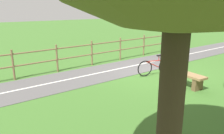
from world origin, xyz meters
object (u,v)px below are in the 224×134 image
Objects in this scene: bench at (182,76)px; person_seated at (178,61)px; backpack at (172,69)px; bicycle at (155,67)px.

bench is 2.40× the size of person_seated.
person_seated is (0.26, -0.02, 0.50)m from bench.
person_seated is 1.84× the size of backpack.
bench is 1.14× the size of bicycle.
bench is at bearing 180.00° from person_seated.
person_seated is at bearing 101.36° from bicycle.
bench is at bearing 101.09° from bicycle.
person_seated is 0.48× the size of bicycle.
bench is 0.56m from person_seated.
bicycle is at bearing 1.47° from person_seated.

